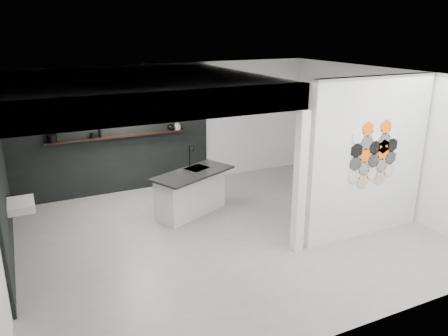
% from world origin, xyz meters
% --- Properties ---
extents(floor, '(7.00, 6.00, 0.01)m').
position_xyz_m(floor, '(0.00, 0.00, -0.01)').
color(floor, gray).
extents(partition_panel, '(2.45, 0.15, 2.80)m').
position_xyz_m(partition_panel, '(2.23, -1.00, 1.40)').
color(partition_panel, silver).
rests_on(partition_panel, floor).
extents(bay_clad_back, '(4.40, 0.04, 2.35)m').
position_xyz_m(bay_clad_back, '(-1.30, 2.97, 1.18)').
color(bay_clad_back, black).
rests_on(bay_clad_back, floor).
extents(bay_clad_left, '(0.04, 4.00, 2.35)m').
position_xyz_m(bay_clad_left, '(-3.47, 1.00, 1.18)').
color(bay_clad_left, black).
rests_on(bay_clad_left, floor).
extents(bulkhead, '(4.40, 4.00, 0.40)m').
position_xyz_m(bulkhead, '(-1.30, 1.00, 2.55)').
color(bulkhead, silver).
rests_on(bulkhead, corner_column).
extents(corner_column, '(0.16, 0.16, 2.35)m').
position_xyz_m(corner_column, '(0.82, -1.00, 1.18)').
color(corner_column, silver).
rests_on(corner_column, floor).
extents(fascia_beam, '(4.40, 0.16, 0.40)m').
position_xyz_m(fascia_beam, '(-1.30, -0.92, 2.55)').
color(fascia_beam, silver).
rests_on(fascia_beam, corner_column).
extents(wall_basin, '(0.40, 0.60, 0.12)m').
position_xyz_m(wall_basin, '(-3.24, 0.80, 0.85)').
color(wall_basin, silver).
rests_on(wall_basin, bay_clad_left).
extents(display_shelf, '(3.00, 0.15, 0.04)m').
position_xyz_m(display_shelf, '(-1.20, 2.87, 1.30)').
color(display_shelf, black).
rests_on(display_shelf, bay_clad_back).
extents(kitchen_island, '(1.81, 1.36, 1.34)m').
position_xyz_m(kitchen_island, '(-0.22, 1.14, 0.45)').
color(kitchen_island, silver).
rests_on(kitchen_island, floor).
extents(stockpot, '(0.22, 0.22, 0.16)m').
position_xyz_m(stockpot, '(-2.54, 2.87, 1.40)').
color(stockpot, black).
rests_on(stockpot, display_shelf).
extents(kettle, '(0.19, 0.19, 0.14)m').
position_xyz_m(kettle, '(0.00, 2.87, 1.39)').
color(kettle, black).
rests_on(kettle, display_shelf).
extents(glass_bowl, '(0.15, 0.15, 0.10)m').
position_xyz_m(glass_bowl, '(0.15, 2.87, 1.37)').
color(glass_bowl, gray).
rests_on(glass_bowl, display_shelf).
extents(glass_vase, '(0.12, 0.12, 0.15)m').
position_xyz_m(glass_vase, '(0.15, 2.87, 1.39)').
color(glass_vase, gray).
rests_on(glass_vase, display_shelf).
extents(bottle_dark, '(0.08, 0.08, 0.17)m').
position_xyz_m(bottle_dark, '(-1.58, 2.87, 1.41)').
color(bottle_dark, black).
rests_on(bottle_dark, display_shelf).
extents(utensil_cup, '(0.10, 0.10, 0.11)m').
position_xyz_m(utensil_cup, '(-1.74, 2.87, 1.38)').
color(utensil_cup, black).
rests_on(utensil_cup, display_shelf).
extents(hex_tile_cluster, '(1.04, 0.02, 1.16)m').
position_xyz_m(hex_tile_cluster, '(2.26, -1.09, 1.50)').
color(hex_tile_cluster, beige).
rests_on(hex_tile_cluster, partition_panel).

